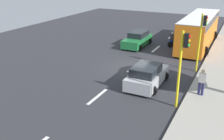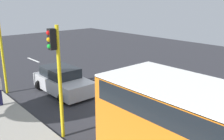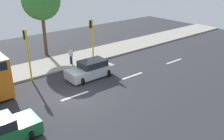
{
  "view_description": "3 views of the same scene",
  "coord_description": "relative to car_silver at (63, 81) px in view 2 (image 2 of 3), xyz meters",
  "views": [
    {
      "loc": [
        7.5,
        -18.94,
        7.47
      ],
      "look_at": [
        0.09,
        -4.11,
        1.17
      ],
      "focal_mm": 42.24,
      "sensor_mm": 36.0,
      "label": 1
    },
    {
      "loc": [
        9.15,
        9.41,
        5.36
      ],
      "look_at": [
        -0.34,
        -1.38,
        1.26
      ],
      "focal_mm": 39.57,
      "sensor_mm": 36.0,
      "label": 2
    },
    {
      "loc": [
        -14.56,
        8.34,
        8.87
      ],
      "look_at": [
        0.0,
        -3.62,
        1.19
      ],
      "focal_mm": 39.65,
      "sensor_mm": 36.0,
      "label": 3
    }
  ],
  "objects": [
    {
      "name": "lane_stripe_north",
      "position": [
        -2.18,
        -3.06,
        -0.71
      ],
      "size": [
        0.2,
        2.4,
        0.01
      ],
      "primitive_type": "cube",
      "color": "white",
      "rests_on": "ground"
    },
    {
      "name": "car_silver",
      "position": [
        0.0,
        0.0,
        0.0
      ],
      "size": [
        2.29,
        4.15,
        1.52
      ],
      "color": "#B7B7BC",
      "rests_on": "ground"
    },
    {
      "name": "lane_stripe_mid",
      "position": [
        -2.18,
        2.94,
        -0.71
      ],
      "size": [
        0.2,
        2.4,
        0.01
      ],
      "primitive_type": "cube",
      "color": "white",
      "rests_on": "ground"
    },
    {
      "name": "lane_stripe_far_north",
      "position": [
        -2.18,
        -9.06,
        -0.71
      ],
      "size": [
        0.2,
        2.4,
        0.01
      ],
      "primitive_type": "cube",
      "color": "white",
      "rests_on": "ground"
    },
    {
      "name": "traffic_light_midblock",
      "position": [
        2.66,
        4.35,
        2.22
      ],
      "size": [
        0.49,
        0.24,
        4.5
      ],
      "color": "yellow",
      "rests_on": "ground"
    },
    {
      "name": "ground_plane",
      "position": [
        -2.18,
        2.94,
        -0.76
      ],
      "size": [
        40.0,
        60.0,
        0.1
      ],
      "primitive_type": "cube",
      "color": "#2D2D33"
    }
  ]
}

